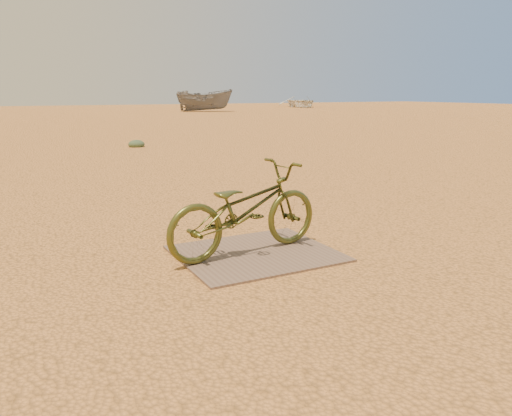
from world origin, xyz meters
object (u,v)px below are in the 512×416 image
bicycle (245,209)px  boat_mid_right (204,100)px  boat_far_right (300,102)px  plywood_board (256,253)px

bicycle → boat_mid_right: (13.64, 34.87, 0.43)m
boat_mid_right → boat_far_right: (13.39, 6.23, -0.33)m
plywood_board → boat_far_right: size_ratio=0.28×
bicycle → boat_far_right: 49.19m
boat_mid_right → plywood_board: bearing=-170.1°
plywood_board → bicycle: bicycle is taller
bicycle → boat_mid_right: bearing=-28.7°
bicycle → boat_mid_right: boat_mid_right is taller
plywood_board → bicycle: 0.48m
bicycle → boat_far_right: (27.03, 41.09, 0.10)m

